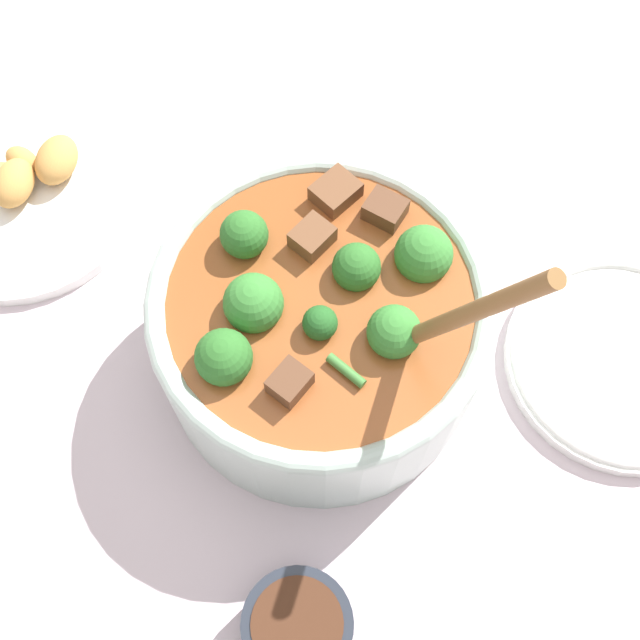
# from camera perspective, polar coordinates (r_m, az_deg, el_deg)

# --- Properties ---
(ground_plane) EXTENTS (4.00, 4.00, 0.00)m
(ground_plane) POSITION_cam_1_polar(r_m,az_deg,el_deg) (0.66, -0.00, -2.59)
(ground_plane) COLOR silver
(stew_bowl) EXTENTS (0.25, 0.25, 0.26)m
(stew_bowl) POSITION_cam_1_polar(r_m,az_deg,el_deg) (0.60, 0.02, -0.26)
(stew_bowl) COLOR #B2C6BC
(stew_bowl) RESTS_ON ground_plane
(condiment_bowl) EXTENTS (0.08, 0.08, 0.04)m
(condiment_bowl) POSITION_cam_1_polar(r_m,az_deg,el_deg) (0.59, -1.59, -20.94)
(condiment_bowl) COLOR #232833
(condiment_bowl) RESTS_ON ground_plane
(empty_plate) EXTENTS (0.19, 0.19, 0.02)m
(empty_plate) POSITION_cam_1_polar(r_m,az_deg,el_deg) (0.70, 20.72, -2.66)
(empty_plate) COLOR white
(empty_plate) RESTS_ON ground_plane
(food_plate) EXTENTS (0.22, 0.22, 0.04)m
(food_plate) POSITION_cam_1_polar(r_m,az_deg,el_deg) (0.78, -20.33, 8.72)
(food_plate) COLOR white
(food_plate) RESTS_ON ground_plane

